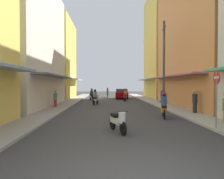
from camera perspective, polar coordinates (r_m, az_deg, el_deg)
name	(u,v)px	position (r m, az deg, el deg)	size (l,w,h in m)	color
ground_plane	(114,106)	(20.51, 0.45, -4.41)	(88.00, 88.00, 0.00)	#38383A
sidewalk_left	(64,105)	(20.88, -12.86, -4.17)	(1.74, 48.00, 0.12)	#9E9991
sidewalk_right	(163,105)	(21.23, 13.54, -4.08)	(1.74, 48.00, 0.12)	#ADA89E
building_left_mid	(18,44)	(21.17, -24.05, 11.21)	(7.05, 12.11, 11.45)	silver
building_left_far	(51,60)	(32.07, -16.10, 7.66)	(7.05, 9.13, 11.26)	#EFD159
building_right_mid	(209,32)	(21.91, 24.61, 13.91)	(7.05, 13.58, 13.74)	#D88C4C
building_right_far	(169,47)	(33.04, 15.18, 10.97)	(7.05, 8.91, 15.25)	#EFD159
motorbike_silver	(96,98)	(21.60, -4.45, -2.25)	(0.67, 1.77, 1.58)	black
motorbike_orange	(164,106)	(13.37, 13.79, -4.45)	(0.62, 1.79, 1.58)	black
motorbike_blue	(91,95)	(27.40, -5.56, -1.50)	(0.71, 1.76, 1.58)	black
motorbike_white	(118,121)	(9.05, 1.61, -8.42)	(0.74, 1.75, 0.96)	black
motorbike_maroon	(125,96)	(25.79, 3.57, -1.68)	(0.63, 1.79, 1.58)	black
motorbike_green	(108,93)	(34.00, -1.19, -0.96)	(0.55, 1.81, 1.58)	black
parked_car	(122,94)	(30.59, 2.63, -1.15)	(2.01, 4.20, 1.45)	#8C0000
pedestrian_midway	(55,97)	(19.14, -15.05, -2.08)	(0.44, 0.44, 1.64)	#99333F
pedestrian_foreground	(195,100)	(15.46, 21.43, -2.71)	(0.44, 0.44, 1.74)	#262628
pedestrian_crossing	(162,95)	(23.27, 13.36, -1.46)	(0.44, 0.44, 1.66)	#262628
utility_pole	(164,64)	(18.63, 13.79, 6.68)	(0.20, 1.20, 7.44)	#4C4C4F
street_sign_no_entry	(217,92)	(10.32, 26.34, -0.59)	(0.07, 0.60, 2.65)	gray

